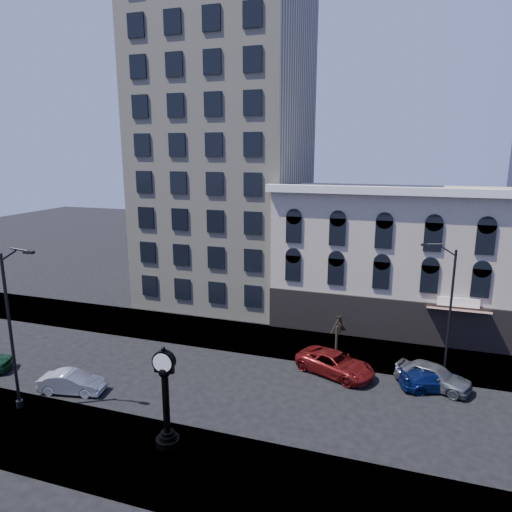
% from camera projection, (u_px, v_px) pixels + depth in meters
% --- Properties ---
extents(ground, '(160.00, 160.00, 0.00)m').
position_uv_depth(ground, '(209.00, 383.00, 30.47)').
color(ground, black).
rests_on(ground, ground).
extents(sidewalk_far, '(160.00, 6.00, 0.12)m').
position_uv_depth(sidewalk_far, '(248.00, 337.00, 37.86)').
color(sidewalk_far, gray).
rests_on(sidewalk_far, ground).
extents(sidewalk_near, '(160.00, 6.00, 0.12)m').
position_uv_depth(sidewalk_near, '(144.00, 456.00, 23.05)').
color(sidewalk_near, gray).
rests_on(sidewalk_near, ground).
extents(cream_tower, '(15.90, 15.40, 42.50)m').
position_uv_depth(cream_tower, '(226.00, 108.00, 45.50)').
color(cream_tower, '#C0B99B').
rests_on(cream_tower, ground).
extents(victorian_row, '(22.60, 11.19, 12.50)m').
position_uv_depth(victorian_row, '(406.00, 258.00, 40.17)').
color(victorian_row, '#BAAE99').
rests_on(victorian_row, ground).
extents(street_clock, '(1.24, 1.24, 5.48)m').
position_uv_depth(street_clock, '(166.00, 401.00, 23.38)').
color(street_clock, black).
rests_on(street_clock, sidewalk_near).
extents(street_lamp_near, '(2.60, 0.44, 10.04)m').
position_uv_depth(street_lamp_near, '(15.00, 287.00, 25.50)').
color(street_lamp_near, black).
rests_on(street_lamp_near, sidewalk_near).
extents(street_lamp_far, '(2.40, 0.63, 9.29)m').
position_uv_depth(street_lamp_far, '(443.00, 275.00, 30.15)').
color(street_lamp_far, black).
rests_on(street_lamp_far, sidewalk_far).
extents(bare_tree_far, '(2.22, 2.22, 3.81)m').
position_uv_depth(bare_tree_far, '(337.00, 320.00, 33.59)').
color(bare_tree_far, '#2F2517').
rests_on(bare_tree_far, sidewalk_far).
extents(car_near_b, '(4.36, 2.22, 1.37)m').
position_uv_depth(car_near_b, '(72.00, 382.00, 29.17)').
color(car_near_b, '#A5A8AD').
rests_on(car_near_b, ground).
extents(car_far_a, '(6.09, 4.48, 1.54)m').
position_uv_depth(car_far_a, '(335.00, 364.00, 31.57)').
color(car_far_a, maroon).
rests_on(car_far_a, ground).
extents(car_far_b, '(4.84, 3.29, 1.30)m').
position_uv_depth(car_far_b, '(435.00, 380.00, 29.53)').
color(car_far_b, '#0C194C').
rests_on(car_far_b, ground).
extents(car_far_c, '(5.17, 3.47, 1.63)m').
position_uv_depth(car_far_c, '(433.00, 375.00, 29.80)').
color(car_far_c, '#595B60').
rests_on(car_far_c, ground).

